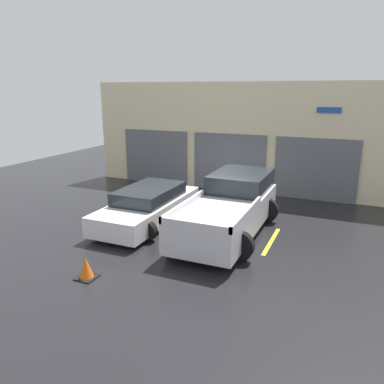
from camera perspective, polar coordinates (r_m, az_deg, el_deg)
ground_plane at (r=14.22m, az=2.56°, el=-2.70°), size 28.00×28.00×0.00m
shophouse_building at (r=16.76m, az=6.68°, el=8.10°), size 13.76×0.68×4.73m
pickup_truck at (r=11.91m, az=5.85°, el=-2.30°), size 2.56×5.31×1.71m
sedan_white at (r=12.85m, az=-6.64°, el=-2.09°), size 2.19×4.66×1.21m
parking_stripe_far_left at (r=13.74m, az=-11.75°, el=-3.67°), size 0.12×2.20×0.01m
parking_stripe_left at (r=12.40m, az=-0.92°, el=-5.46°), size 0.12×2.20×0.01m
parking_stripe_centre at (r=11.60m, az=12.00°, el=-7.32°), size 0.12×2.20×0.01m
traffic_cone at (r=9.54m, az=-15.84°, el=-11.14°), size 0.47×0.47×0.55m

